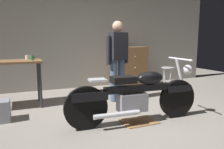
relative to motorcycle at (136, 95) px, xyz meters
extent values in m
plane|color=gray|center=(-0.08, 0.12, -0.45)|extent=(12.00, 12.00, 0.00)
cube|color=gray|center=(-0.08, 2.92, 1.10)|extent=(8.00, 0.12, 3.10)
cube|color=brown|center=(-1.89, 1.63, 0.43)|extent=(1.30, 0.64, 0.04)
cylinder|color=#2D2D33|center=(-1.30, 1.37, -0.02)|extent=(0.05, 0.05, 0.86)
cylinder|color=#2D2D33|center=(-1.30, 1.89, -0.02)|extent=(0.05, 0.05, 0.86)
cylinder|color=black|center=(0.76, -0.04, -0.13)|extent=(0.64, 0.11, 0.64)
cylinder|color=black|center=(-0.79, 0.05, -0.13)|extent=(0.64, 0.11, 0.64)
cube|color=black|center=(0.76, -0.04, 0.05)|extent=(0.45, 0.16, 0.10)
cube|color=black|center=(-0.74, 0.04, 0.05)|extent=(0.53, 0.21, 0.12)
cube|color=gray|center=(-0.07, 0.01, -0.11)|extent=(0.45, 0.26, 0.28)
cube|color=black|center=(0.03, 0.00, 0.10)|extent=(1.10, 0.16, 0.10)
ellipsoid|color=black|center=(0.23, -0.01, 0.25)|extent=(0.45, 0.24, 0.20)
cube|color=black|center=(-0.22, 0.02, 0.25)|extent=(0.37, 0.26, 0.10)
cube|color=silver|center=(-0.62, 0.04, 0.27)|extent=(0.25, 0.21, 0.03)
cylinder|color=silver|center=(0.82, -0.04, 0.20)|extent=(0.27, 0.06, 0.68)
cylinder|color=silver|center=(0.78, -0.04, 0.53)|extent=(0.06, 0.60, 0.03)
sphere|color=silver|center=(0.94, -0.05, 0.35)|extent=(0.16, 0.16, 0.16)
cylinder|color=silver|center=(-0.37, -0.12, -0.23)|extent=(0.70, 0.11, 0.07)
cylinder|color=#4B5E7A|center=(0.34, 1.30, -0.01)|extent=(0.15, 0.15, 0.88)
cylinder|color=#4B5E7A|center=(0.15, 1.24, -0.01)|extent=(0.15, 0.15, 0.88)
cube|color=#26262D|center=(0.25, 1.27, 0.71)|extent=(0.42, 0.31, 0.56)
cylinder|color=#26262D|center=(0.48, 1.33, 0.63)|extent=(0.09, 0.09, 0.58)
cylinder|color=#26262D|center=(0.02, 1.21, 0.63)|extent=(0.09, 0.09, 0.58)
sphere|color=tan|center=(0.25, 1.27, 1.11)|extent=(0.22, 0.22, 0.22)
cylinder|color=#B2B2B7|center=(1.63, 1.40, 0.18)|extent=(0.32, 0.32, 0.02)
cylinder|color=#B2B2B7|center=(1.74, 1.40, -0.14)|extent=(0.02, 0.02, 0.62)
cylinder|color=#B2B2B7|center=(1.63, 1.51, -0.14)|extent=(0.02, 0.02, 0.62)
cylinder|color=#B2B2B7|center=(1.52, 1.40, -0.14)|extent=(0.02, 0.02, 0.62)
cylinder|color=#B2B2B7|center=(1.63, 1.29, -0.14)|extent=(0.02, 0.02, 0.62)
cube|color=brown|center=(1.18, 2.42, 0.10)|extent=(0.80, 0.44, 1.10)
sphere|color=tan|center=(1.18, 2.19, 0.40)|extent=(0.04, 0.04, 0.04)
sphere|color=tan|center=(1.18, 2.19, 0.10)|extent=(0.04, 0.04, 0.04)
sphere|color=tan|center=(1.18, 2.19, -0.20)|extent=(0.04, 0.04, 0.04)
cube|color=olive|center=(0.06, 0.00, -0.44)|extent=(0.56, 0.40, 0.01)
cylinder|color=white|center=(-1.49, 1.83, 0.49)|extent=(0.08, 0.08, 0.09)
torus|color=white|center=(-1.45, 1.83, 0.50)|extent=(0.05, 0.01, 0.05)
cylinder|color=#3D7F4C|center=(-1.41, 1.58, 0.50)|extent=(0.08, 0.08, 0.09)
torus|color=#3D7F4C|center=(-1.37, 1.58, 0.50)|extent=(0.05, 0.01, 0.05)
camera|label=1|loc=(-1.60, -2.87, 0.84)|focal=34.95mm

